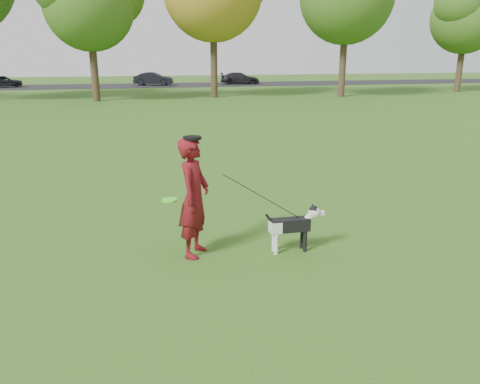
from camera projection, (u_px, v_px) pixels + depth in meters
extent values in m
plane|color=#285116|center=(239.00, 246.00, 7.71)|extent=(120.00, 120.00, 0.00)
cube|color=black|center=(151.00, 85.00, 45.13)|extent=(120.00, 7.00, 0.02)
imported|color=#5A0C10|center=(194.00, 198.00, 7.15)|extent=(0.70, 0.81, 1.87)
cube|color=black|center=(290.00, 225.00, 7.40)|extent=(0.63, 0.20, 0.21)
cube|color=silver|center=(275.00, 227.00, 7.35)|extent=(0.18, 0.20, 0.19)
cylinder|color=silver|center=(276.00, 244.00, 7.36)|extent=(0.06, 0.06, 0.34)
cylinder|color=silver|center=(274.00, 241.00, 7.49)|extent=(0.06, 0.06, 0.34)
cylinder|color=black|center=(305.00, 241.00, 7.46)|extent=(0.06, 0.06, 0.34)
cylinder|color=black|center=(302.00, 238.00, 7.59)|extent=(0.06, 0.06, 0.34)
cylinder|color=silver|center=(307.00, 220.00, 7.44)|extent=(0.21, 0.13, 0.22)
sphere|color=silver|center=(314.00, 212.00, 7.43)|extent=(0.20, 0.20, 0.20)
sphere|color=black|center=(314.00, 210.00, 7.42)|extent=(0.15, 0.15, 0.15)
cube|color=silver|center=(320.00, 213.00, 7.46)|extent=(0.13, 0.07, 0.07)
sphere|color=black|center=(324.00, 213.00, 7.47)|extent=(0.04, 0.04, 0.04)
cone|color=black|center=(315.00, 208.00, 7.35)|extent=(0.07, 0.07, 0.08)
cone|color=black|center=(313.00, 206.00, 7.45)|extent=(0.07, 0.07, 0.08)
cylinder|color=black|center=(272.00, 222.00, 7.31)|extent=(0.22, 0.04, 0.29)
cylinder|color=black|center=(303.00, 220.00, 7.43)|extent=(0.14, 0.14, 0.02)
imported|color=black|center=(3.00, 81.00, 42.25)|extent=(3.47, 2.13, 1.10)
imported|color=black|center=(153.00, 79.00, 45.02)|extent=(3.91, 2.12, 1.22)
imported|color=black|center=(240.00, 78.00, 46.79)|extent=(4.12, 2.16, 1.14)
cylinder|color=#4EFF20|center=(169.00, 200.00, 6.99)|extent=(0.23, 0.23, 0.02)
cylinder|color=black|center=(192.00, 138.00, 6.88)|extent=(0.27, 0.27, 0.04)
cylinder|color=#38281C|center=(94.00, 68.00, 30.14)|extent=(0.48, 0.48, 4.20)
cylinder|color=#38281C|center=(214.00, 61.00, 32.61)|extent=(0.48, 0.48, 5.04)
cylinder|color=#38281C|center=(343.00, 62.00, 33.10)|extent=(0.48, 0.48, 4.83)
cylinder|color=#38281C|center=(460.00, 66.00, 37.36)|extent=(0.48, 0.48, 3.99)
sphere|color=#426B1E|center=(467.00, 11.00, 36.18)|extent=(5.32, 5.32, 5.32)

